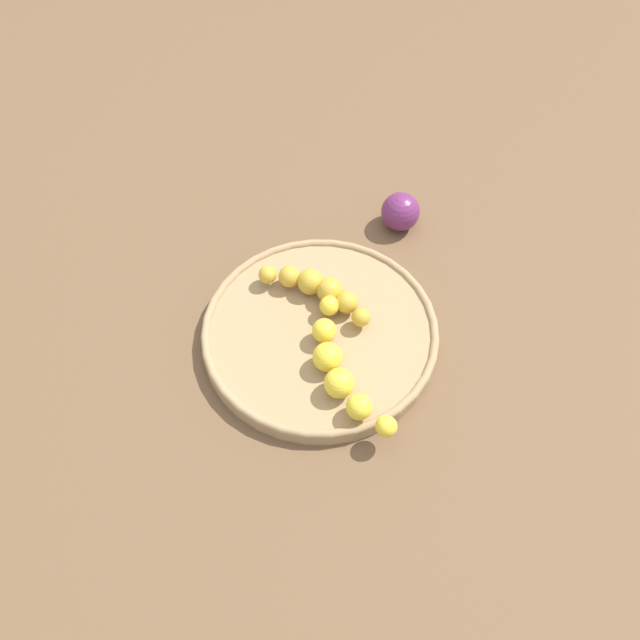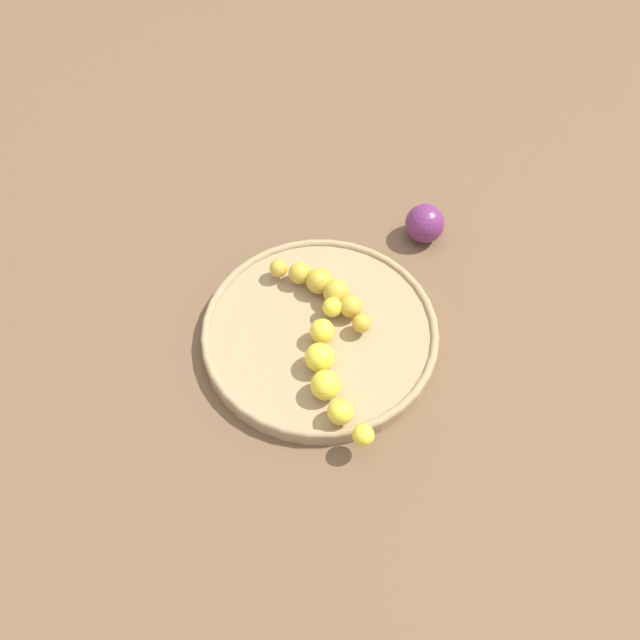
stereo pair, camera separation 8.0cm
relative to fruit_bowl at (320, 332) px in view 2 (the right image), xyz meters
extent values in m
plane|color=brown|center=(0.00, 0.00, -0.01)|extent=(2.40, 2.40, 0.00)
cylinder|color=#A08259|center=(0.00, 0.00, 0.00)|extent=(0.28, 0.28, 0.02)
torus|color=#A08259|center=(0.00, 0.00, 0.01)|extent=(0.28, 0.28, 0.01)
sphere|color=yellow|center=(0.02, 0.01, 0.02)|extent=(0.02, 0.02, 0.02)
sphere|color=yellow|center=(-0.01, -0.01, 0.02)|extent=(0.03, 0.03, 0.03)
sphere|color=yellow|center=(-0.03, -0.04, 0.02)|extent=(0.03, 0.03, 0.03)
sphere|color=yellow|center=(-0.05, -0.07, 0.02)|extent=(0.03, 0.03, 0.03)
sphere|color=yellow|center=(-0.06, -0.11, 0.02)|extent=(0.03, 0.03, 0.03)
sphere|color=yellow|center=(-0.06, -0.14, 0.02)|extent=(0.02, 0.02, 0.02)
sphere|color=gold|center=(0.04, -0.03, 0.02)|extent=(0.02, 0.02, 0.02)
sphere|color=gold|center=(0.04, -0.01, 0.02)|extent=(0.03, 0.03, 0.03)
sphere|color=gold|center=(0.04, 0.02, 0.02)|extent=(0.03, 0.03, 0.03)
sphere|color=gold|center=(0.04, 0.05, 0.02)|extent=(0.03, 0.03, 0.03)
sphere|color=gold|center=(0.03, 0.07, 0.02)|extent=(0.03, 0.03, 0.03)
sphere|color=gold|center=(0.01, 0.09, 0.02)|extent=(0.02, 0.02, 0.02)
sphere|color=#662659|center=(0.21, 0.04, 0.01)|extent=(0.05, 0.05, 0.05)
camera|label=1|loc=(-0.35, -0.30, 0.68)|focal=38.39mm
camera|label=2|loc=(-0.29, -0.35, 0.68)|focal=38.39mm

